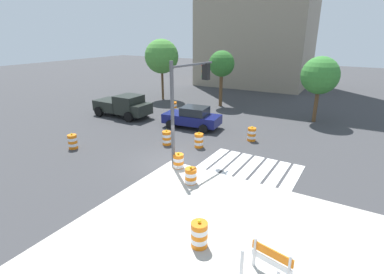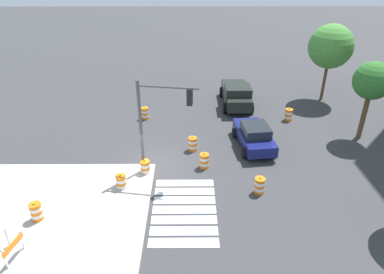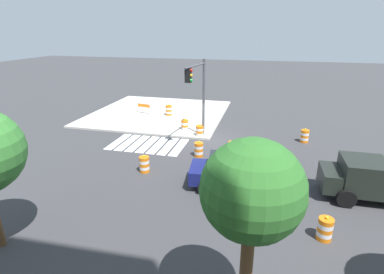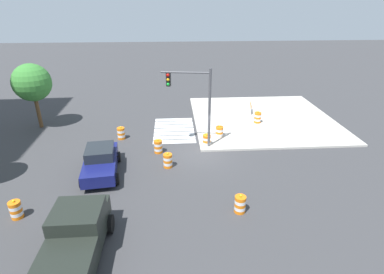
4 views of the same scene
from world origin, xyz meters
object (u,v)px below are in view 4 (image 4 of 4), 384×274
Objects in this scene: traffic_barrel_on_sidewalk at (258,117)px; construction_barricade at (252,107)px; pickup_truck at (76,237)px; traffic_barrel_lane_center at (207,141)px; sports_car at (101,161)px; traffic_barrel_near_corner at (158,147)px; traffic_barrel_median_near at (121,133)px; traffic_barrel_far_curb at (168,161)px; traffic_barrel_opposite_curb at (16,210)px; traffic_light_pole at (193,94)px; traffic_barrel_median_far at (240,204)px; traffic_barrel_crosswalk_end at (219,132)px; street_tree_streetside_near at (32,83)px.

construction_barricade is (2.38, -0.15, 0.12)m from traffic_barrel_on_sidewalk.
pickup_truck is 11.63m from traffic_barrel_lane_center.
sports_car is 4.40× the size of traffic_barrel_near_corner.
traffic_barrel_median_near is 1.00× the size of traffic_barrel_far_curb.
traffic_light_pole is at bearing -52.02° from traffic_barrel_opposite_curb.
traffic_light_pole is (7.31, 1.84, 3.46)m from traffic_barrel_median_far.
traffic_barrel_crosswalk_end and traffic_barrel_far_curb have the same top height.
sports_car is 4.04m from traffic_barrel_far_curb.
traffic_barrel_median_near and traffic_barrel_far_curb have the same top height.
traffic_barrel_far_curb is at bearing -58.95° from traffic_barrel_opposite_curb.
traffic_barrel_crosswalk_end is 14.01m from traffic_barrel_opposite_curb.
traffic_barrel_crosswalk_end and traffic_barrel_median_near have the same top height.
street_tree_streetside_near reaches higher than traffic_barrel_median_far.
traffic_barrel_lane_center is 6.17m from traffic_barrel_on_sidewalk.
sports_car is 4.94m from traffic_barrel_median_near.
traffic_barrel_near_corner is 5.03m from traffic_barrel_crosswalk_end.
traffic_barrel_median_near is 11.24m from traffic_barrel_on_sidewalk.
traffic_barrel_crosswalk_end is (2.15, -4.55, 0.00)m from traffic_barrel_near_corner.
traffic_barrel_near_corner is at bearing 18.33° from traffic_barrel_far_curb.
traffic_barrel_on_sidewalk is at bearing -55.25° from traffic_barrel_crosswalk_end.
street_tree_streetside_near is (0.60, 17.97, 3.12)m from traffic_barrel_on_sidewalk.
sports_car is 3.28× the size of construction_barricade.
construction_barricade is (4.88, -3.76, 0.27)m from traffic_barrel_crosswalk_end.
traffic_barrel_median_far is 7.43m from traffic_barrel_lane_center.
traffic_barrel_median_far is at bearing -173.62° from traffic_barrel_lane_center.
traffic_barrel_near_corner is 0.75× the size of construction_barricade.
pickup_truck is at bearing 145.00° from construction_barricade.
traffic_barrel_median_near is 9.57m from traffic_barrel_opposite_curb.
traffic_barrel_crosswalk_end is 1.00× the size of traffic_barrel_lane_center.
traffic_barrel_lane_center and traffic_barrel_opposite_curb have the same top height.
construction_barricade is 18.46m from street_tree_streetside_near.
street_tree_streetside_near is (-1.78, 18.13, 3.00)m from construction_barricade.
traffic_barrel_crosswalk_end is 5.70m from traffic_barrel_far_curb.
sports_car is 4.40× the size of traffic_barrel_far_curb.
pickup_truck is 3.78× the size of construction_barricade.
traffic_barrel_median_near is (0.30, 7.41, 0.00)m from traffic_barrel_crosswalk_end.
traffic_barrel_median_far is (-4.22, -7.58, -0.36)m from sports_car.
traffic_barrel_lane_center is (7.38, 0.83, 0.00)m from traffic_barrel_median_far.
sports_car reaches higher than traffic_barrel_lane_center.
traffic_barrel_far_curb is at bearing 134.72° from traffic_barrel_lane_center.
traffic_barrel_median_far is 1.00× the size of traffic_barrel_on_sidewalk.
traffic_barrel_crosswalk_end is (11.18, -7.48, -0.52)m from pickup_truck.
traffic_barrel_lane_center is at bearing -33.14° from pickup_truck.
construction_barricade is (6.33, -4.89, 0.27)m from traffic_barrel_lane_center.
traffic_barrel_far_curb is 1.00× the size of traffic_barrel_on_sidewalk.
sports_car reaches higher than traffic_barrel_on_sidewalk.
traffic_light_pole is (7.01, -8.97, 3.46)m from traffic_barrel_opposite_curb.
traffic_barrel_crosswalk_end and traffic_barrel_opposite_curb have the same top height.
construction_barricade is at bearing -37.70° from traffic_barrel_lane_center.
traffic_barrel_opposite_curb is (-8.53, 11.12, 0.00)m from traffic_barrel_crosswalk_end.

